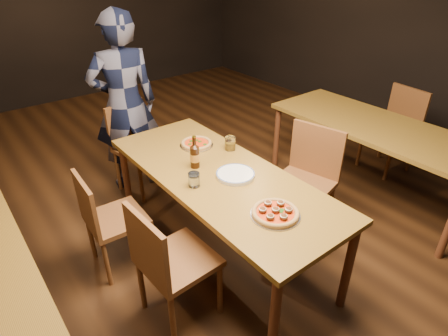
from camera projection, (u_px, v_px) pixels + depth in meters
ground at (220, 251)px, 3.09m from camera, size 9.00×9.00×0.00m
room_shell at (219, 10)px, 2.16m from camera, size 9.00×9.00×9.00m
table_main at (220, 182)px, 2.75m from camera, size 0.80×2.00×0.75m
table_right at (376, 131)px, 3.52m from camera, size 0.80×2.00×0.75m
chair_main_nw at (178, 259)px, 2.36m from camera, size 0.45×0.45×0.93m
chair_main_sw at (116, 218)px, 2.78m from camera, size 0.42×0.42×0.86m
chair_main_e at (302, 184)px, 3.07m from camera, size 0.55×0.55×0.98m
chair_end at (141, 148)px, 3.69m from camera, size 0.51×0.51×0.93m
chair_nbr_right at (390, 130)px, 4.04m from camera, size 0.49×0.49×0.95m
pizza_meatball at (275, 212)px, 2.28m from camera, size 0.31×0.31×0.06m
pizza_margherita at (196, 143)px, 3.10m from camera, size 0.27×0.27×0.04m
plate_stack at (235, 175)px, 2.68m from camera, size 0.28×0.28×0.03m
beer_bottle at (195, 157)px, 2.75m from camera, size 0.07×0.07×0.25m
water_glass at (194, 180)px, 2.55m from camera, size 0.08×0.08×0.10m
amber_glass at (230, 143)px, 3.02m from camera, size 0.09×0.09×0.11m
diner at (125, 105)px, 3.58m from camera, size 0.72×0.56×1.75m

